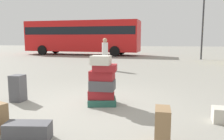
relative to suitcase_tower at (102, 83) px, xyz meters
The scene contains 8 objects.
ground_plane 0.61m from the suitcase_tower, 145.48° to the right, with size 80.00×80.00×0.00m, color gray.
suitcase_tower is the anchor object (origin of this frame).
suitcase_charcoal_behind_tower 2.17m from the suitcase_tower, behind, with size 0.31×0.32×0.67m, color #4C4C51.
suitcase_charcoal_upright_blue 2.22m from the suitcase_tower, 110.29° to the right, with size 0.71×0.30×0.28m, color #4C4C51.
suitcase_brown_foreground_far 2.30m from the suitcase_tower, 55.03° to the right, with size 0.22×0.39×0.56m, color olive.
person_bearded_onlooker 6.08m from the suitcase_tower, 100.59° to the left, with size 0.30×0.33×1.58m.
parked_bus 16.75m from the suitcase_tower, 108.44° to the left, with size 11.00×3.52×3.15m.
lamp_post 13.97m from the suitcase_tower, 68.94° to the left, with size 0.36×0.36×6.30m.
Camera 1 is at (1.36, -5.03, 1.59)m, focal length 36.64 mm.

